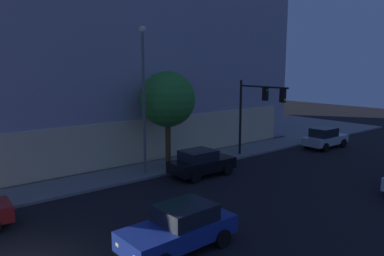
{
  "coord_description": "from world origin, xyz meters",
  "views": [
    {
      "loc": [
        -1.89,
        -12.05,
        6.69
      ],
      "look_at": [
        9.92,
        2.74,
        3.55
      ],
      "focal_mm": 34.33,
      "sensor_mm": 36.0,
      "label": 1
    }
  ],
  "objects_px": {
    "car_silver": "(325,138)",
    "street_lamp_sidewalk": "(143,84)",
    "modern_building": "(64,26)",
    "car_blue": "(180,227)",
    "traffic_light_far_corner": "(258,104)",
    "sidewalk_tree": "(168,99)",
    "car_black": "(201,163)"
  },
  "relations": [
    {
      "from": "car_silver",
      "to": "street_lamp_sidewalk",
      "type": "bearing_deg",
      "value": 171.2
    },
    {
      "from": "modern_building",
      "to": "street_lamp_sidewalk",
      "type": "xyz_separation_m",
      "value": [
        -1.99,
        -18.25,
        -5.08
      ]
    },
    {
      "from": "modern_building",
      "to": "car_blue",
      "type": "distance_m",
      "value": 29.41
    },
    {
      "from": "traffic_light_far_corner",
      "to": "sidewalk_tree",
      "type": "relative_size",
      "value": 0.89
    },
    {
      "from": "modern_building",
      "to": "car_blue",
      "type": "bearing_deg",
      "value": -102.23
    },
    {
      "from": "traffic_light_far_corner",
      "to": "car_blue",
      "type": "bearing_deg",
      "value": -149.83
    },
    {
      "from": "street_lamp_sidewalk",
      "to": "car_silver",
      "type": "relative_size",
      "value": 2.05
    },
    {
      "from": "sidewalk_tree",
      "to": "car_black",
      "type": "distance_m",
      "value": 4.7
    },
    {
      "from": "modern_building",
      "to": "car_black",
      "type": "xyz_separation_m",
      "value": [
        0.77,
        -20.37,
        -9.91
      ]
    },
    {
      "from": "traffic_light_far_corner",
      "to": "street_lamp_sidewalk",
      "type": "bearing_deg",
      "value": 168.42
    },
    {
      "from": "traffic_light_far_corner",
      "to": "car_blue",
      "type": "distance_m",
      "value": 14.51
    },
    {
      "from": "street_lamp_sidewalk",
      "to": "modern_building",
      "type": "bearing_deg",
      "value": 83.78
    },
    {
      "from": "street_lamp_sidewalk",
      "to": "car_silver",
      "type": "distance_m",
      "value": 16.88
    },
    {
      "from": "street_lamp_sidewalk",
      "to": "car_silver",
      "type": "bearing_deg",
      "value": -8.8
    },
    {
      "from": "sidewalk_tree",
      "to": "traffic_light_far_corner",
      "type": "bearing_deg",
      "value": -20.6
    },
    {
      "from": "street_lamp_sidewalk",
      "to": "sidewalk_tree",
      "type": "bearing_deg",
      "value": 15.74
    },
    {
      "from": "car_blue",
      "to": "car_black",
      "type": "xyz_separation_m",
      "value": [
        6.63,
        6.69,
        -0.0
      ]
    },
    {
      "from": "modern_building",
      "to": "car_silver",
      "type": "relative_size",
      "value": 7.3
    },
    {
      "from": "traffic_light_far_corner",
      "to": "car_black",
      "type": "height_order",
      "value": "traffic_light_far_corner"
    },
    {
      "from": "modern_building",
      "to": "car_silver",
      "type": "height_order",
      "value": "modern_building"
    },
    {
      "from": "modern_building",
      "to": "car_blue",
      "type": "height_order",
      "value": "modern_building"
    },
    {
      "from": "traffic_light_far_corner",
      "to": "car_black",
      "type": "relative_size",
      "value": 1.34
    },
    {
      "from": "modern_building",
      "to": "sidewalk_tree",
      "type": "relative_size",
      "value": 5.05
    },
    {
      "from": "modern_building",
      "to": "car_blue",
      "type": "xyz_separation_m",
      "value": [
        -5.87,
        -27.06,
        -9.91
      ]
    },
    {
      "from": "traffic_light_far_corner",
      "to": "car_blue",
      "type": "relative_size",
      "value": 1.24
    },
    {
      "from": "traffic_light_far_corner",
      "to": "car_black",
      "type": "xyz_separation_m",
      "value": [
        -5.58,
        -0.41,
        -3.3
      ]
    },
    {
      "from": "modern_building",
      "to": "traffic_light_far_corner",
      "type": "bearing_deg",
      "value": -72.36
    },
    {
      "from": "car_silver",
      "to": "car_black",
      "type": "bearing_deg",
      "value": 178.45
    },
    {
      "from": "traffic_light_far_corner",
      "to": "car_silver",
      "type": "distance_m",
      "value": 8.37
    },
    {
      "from": "street_lamp_sidewalk",
      "to": "traffic_light_far_corner",
      "type": "bearing_deg",
      "value": -11.58
    },
    {
      "from": "car_blue",
      "to": "car_silver",
      "type": "bearing_deg",
      "value": 17.67
    },
    {
      "from": "sidewalk_tree",
      "to": "car_blue",
      "type": "distance_m",
      "value": 11.81
    }
  ]
}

